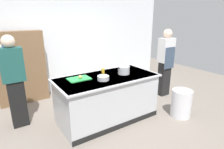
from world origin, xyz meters
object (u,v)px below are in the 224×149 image
Objects in this scene: bookshelf at (21,68)px; person_chef at (165,61)px; trash_bin at (181,103)px; onion at (80,77)px; person_guest at (14,80)px; stock_pot at (124,70)px; juice_cup at (103,71)px; mixing_bowl at (103,78)px.

person_chef is at bearing -26.60° from bookshelf.
trash_bin is 1.29m from person_chef.
onion is 1.19m from person_guest.
onion is 0.04× the size of person_chef.
person_guest is at bearing 158.59° from stock_pot.
stock_pot is 1.39m from trash_bin.
juice_cup is 0.06× the size of person_guest.
stock_pot is 0.42m from juice_cup.
person_guest reaches higher than trash_bin.
mixing_bowl is 0.13× the size of person_chef.
onion is 0.57m from juice_cup.
onion is at bearing -167.89° from juice_cup.
mixing_bowl is at bearing 57.17° from person_guest.
juice_cup is 1.65m from person_guest.
juice_cup is 2.04m from bookshelf.
onion is 0.23× the size of stock_pot.
person_guest is at bearing 149.53° from onion.
mixing_bowl is at bearing -60.36° from bookshelf.
stock_pot is 2.04m from person_guest.
juice_cup reaches higher than onion.
person_chef is 3.46m from person_guest.
trash_bin is (1.50, -0.63, -0.65)m from mixing_bowl.
onion is 1.85m from bookshelf.
juice_cup is at bearing 12.11° from onion.
mixing_bowl is at bearing -120.48° from juice_cup.
mixing_bowl is 1.60m from person_guest.
juice_cup is at bearing 141.20° from stock_pot.
person_chef is (0.56, 0.98, 0.63)m from trash_bin.
bookshelf reaches higher than mixing_bowl.
bookshelf is at bearing 165.50° from person_guest.
person_chef reaches higher than onion.
trash_bin is at bearing 162.84° from person_chef.
person_guest is at bearing 152.62° from trash_bin.
person_chef is 1.01× the size of bookshelf.
bookshelf reaches higher than stock_pot.
mixing_bowl is at bearing 157.11° from trash_bin.
stock_pot is 0.55m from mixing_bowl.
stock_pot is at bearing -48.08° from bookshelf.
bookshelf is (-1.64, 1.83, -0.13)m from stock_pot.
onion is at bearing 143.90° from mixing_bowl.
onion reaches higher than mixing_bowl.
person_guest is at bearing 162.98° from juice_cup.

